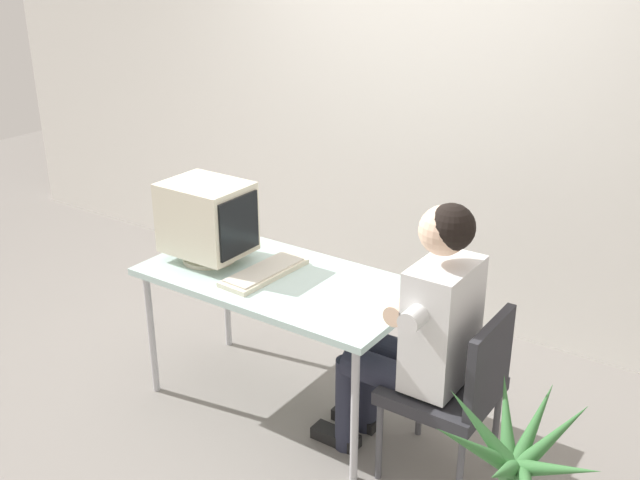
% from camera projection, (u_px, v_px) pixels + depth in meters
% --- Properties ---
extents(ground_plane, '(12.00, 12.00, 0.00)m').
position_uv_depth(ground_plane, '(282.00, 402.00, 3.88)').
color(ground_plane, gray).
extents(wall_back, '(8.00, 0.10, 3.00)m').
position_uv_depth(wall_back, '(469.00, 79.00, 4.22)').
color(wall_back, silver).
rests_on(wall_back, ground_plane).
extents(desk, '(1.37, 0.71, 0.72)m').
position_uv_depth(desk, '(280.00, 287.00, 3.63)').
color(desk, '#B7B7BC').
rests_on(desk, ground_plane).
extents(crt_monitor, '(0.42, 0.33, 0.41)m').
position_uv_depth(crt_monitor, '(207.00, 219.00, 3.71)').
color(crt_monitor, beige).
rests_on(crt_monitor, desk).
extents(keyboard, '(0.20, 0.49, 0.03)m').
position_uv_depth(keyboard, '(264.00, 272.00, 3.62)').
color(keyboard, beige).
rests_on(keyboard, desk).
extents(office_chair, '(0.45, 0.45, 0.83)m').
position_uv_depth(office_chair, '(455.00, 386.00, 3.18)').
color(office_chair, '#4C4C51').
rests_on(office_chair, ground_plane).
extents(person_seated, '(0.70, 0.56, 1.29)m').
position_uv_depth(person_seated, '(420.00, 327.00, 3.19)').
color(person_seated, silver).
rests_on(person_seated, ground_plane).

